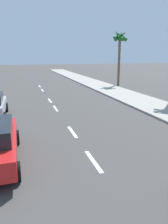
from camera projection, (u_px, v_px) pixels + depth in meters
The scene contains 9 objects.
ground_plane at pixel (51, 103), 18.33m from camera, with size 160.00×160.00×0.00m, color #423F3D.
sidewalk_strip at pixel (121, 94), 22.22m from camera, with size 3.60×80.00×0.14m, color #9E998E.
lane_stripe_2 at pixel (93, 161), 8.20m from camera, with size 0.16×1.80×0.01m, color white.
lane_stripe_3 at pixel (72, 132), 11.32m from camera, with size 0.16×1.80×0.01m, color white.
lane_stripe_4 at pixel (56, 108), 16.33m from camera, with size 0.16×1.80×0.01m, color white.
lane_stripe_5 at pixel (50, 101), 19.17m from camera, with size 0.16×1.80×0.01m, color white.
lane_stripe_6 at pixel (42, 90), 24.83m from camera, with size 0.16×1.80×0.01m, color white.
lane_stripe_7 at pixel (40, 86), 27.95m from camera, with size 0.16×1.80×0.01m, color white.
palm_tree_far at pixel (120, 41), 27.01m from camera, with size 1.88×2.01×6.93m.
Camera 1 is at (-2.47, 2.03, 3.88)m, focal length 34.77 mm.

